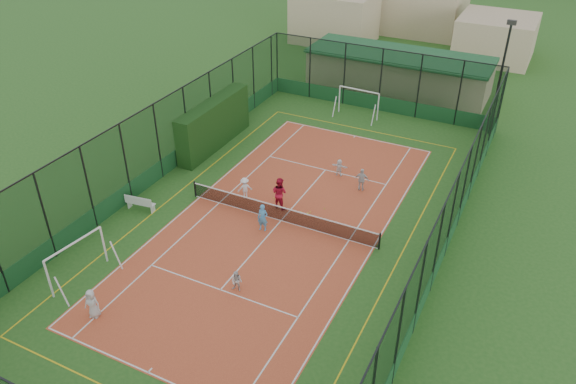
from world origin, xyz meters
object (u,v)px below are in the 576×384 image
at_px(child_near_mid, 263,218).
at_px(child_near_right, 237,281).
at_px(clubhouse, 398,71).
at_px(white_bench, 141,202).
at_px(futsal_goal_near, 77,261).
at_px(child_far_right, 362,180).
at_px(floodlight_ne, 500,80).
at_px(child_near_left, 92,304).
at_px(coach, 279,193).
at_px(child_far_left, 245,188).
at_px(child_far_back, 339,167).
at_px(futsal_goal_far, 358,103).

height_order(child_near_mid, child_near_right, child_near_mid).
height_order(clubhouse, white_bench, clubhouse).
bearing_deg(futsal_goal_near, child_far_right, -26.61).
xyz_separation_m(floodlight_ne, child_near_right, (-7.86, -22.66, -3.55)).
relative_size(floodlight_ne, futsal_goal_near, 2.49).
relative_size(floodlight_ne, child_near_left, 5.55).
relative_size(child_near_mid, child_near_right, 1.42).
height_order(child_far_right, coach, coach).
distance_m(floodlight_ne, child_far_left, 19.60).
height_order(child_far_left, child_far_back, child_far_left).
bearing_deg(floodlight_ne, child_near_left, -115.33).
height_order(child_near_left, child_near_mid, child_near_mid).
xyz_separation_m(child_near_right, child_far_left, (-3.76, 7.26, 0.12)).
xyz_separation_m(white_bench, child_far_right, (10.73, 7.67, 0.26)).
relative_size(clubhouse, coach, 7.73).
bearing_deg(child_near_right, child_near_left, -144.48).
distance_m(floodlight_ne, futsal_goal_far, 10.24).
bearing_deg(child_near_left, clubhouse, 68.79).
distance_m(child_near_right, child_far_right, 11.36).
height_order(white_bench, child_near_left, child_near_left).
bearing_deg(child_far_right, futsal_goal_near, 49.16).
bearing_deg(futsal_goal_near, child_far_back, -19.10).
height_order(white_bench, child_far_back, child_far_back).
distance_m(floodlight_ne, child_near_left, 30.05).
xyz_separation_m(white_bench, child_near_left, (3.62, -7.79, 0.26)).
relative_size(child_near_left, child_far_right, 1.00).
relative_size(floodlight_ne, child_near_mid, 5.15).
height_order(white_bench, coach, coach).
bearing_deg(coach, child_near_mid, 104.08).
xyz_separation_m(child_near_left, child_far_left, (1.15, 11.59, -0.06)).
distance_m(child_near_right, child_far_left, 8.17).
height_order(white_bench, child_far_right, child_far_right).
xyz_separation_m(futsal_goal_far, child_far_right, (4.02, -10.19, -0.32)).
relative_size(floodlight_ne, coach, 4.20).
bearing_deg(child_far_back, child_far_right, 147.94).
relative_size(futsal_goal_near, child_near_mid, 2.07).
bearing_deg(futsal_goal_far, child_far_right, -65.61).
distance_m(white_bench, child_far_back, 12.44).
distance_m(child_near_mid, child_far_right, 7.16).
distance_m(floodlight_ne, white_bench, 25.50).
bearing_deg(floodlight_ne, futsal_goal_far, -172.18).
xyz_separation_m(futsal_goal_near, child_near_right, (7.33, 2.65, -0.50)).
relative_size(white_bench, child_near_left, 1.19).
distance_m(futsal_goal_far, child_far_right, 10.96).
height_order(floodlight_ne, child_far_right, floodlight_ne).
xyz_separation_m(child_near_right, coach, (-1.44, 7.26, 0.42)).
bearing_deg(child_near_right, clubhouse, 85.64).
bearing_deg(child_near_mid, futsal_goal_near, -137.36).
xyz_separation_m(child_near_left, child_far_right, (7.11, 15.47, 0.00)).
xyz_separation_m(child_far_right, coach, (-3.64, -3.88, 0.24)).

